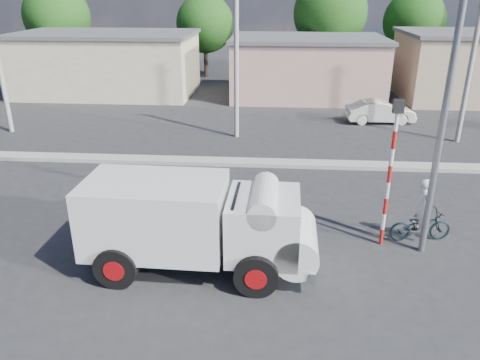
# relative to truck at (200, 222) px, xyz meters

# --- Properties ---
(ground_plane) EXTENTS (120.00, 120.00, 0.00)m
(ground_plane) POSITION_rel_truck_xyz_m (1.94, 0.18, -1.39)
(ground_plane) COLOR #2A2A2D
(ground_plane) RESTS_ON ground
(median) EXTENTS (40.00, 0.80, 0.16)m
(median) POSITION_rel_truck_xyz_m (1.94, 8.18, -1.31)
(median) COLOR #99968E
(median) RESTS_ON ground
(truck) EXTENTS (6.14, 2.60, 2.51)m
(truck) POSITION_rel_truck_xyz_m (0.00, 0.00, 0.00)
(truck) COLOR black
(truck) RESTS_ON ground
(bicycle) EXTENTS (1.94, 0.91, 0.98)m
(bicycle) POSITION_rel_truck_xyz_m (6.33, 2.01, -0.90)
(bicycle) COLOR black
(bicycle) RESTS_ON ground
(cyclist) EXTENTS (0.49, 0.67, 1.69)m
(cyclist) POSITION_rel_truck_xyz_m (6.33, 2.01, -0.55)
(cyclist) COLOR silver
(cyclist) RESTS_ON ground
(car_cream) EXTENTS (3.88, 1.62, 1.25)m
(car_cream) POSITION_rel_truck_xyz_m (7.78, 15.48, -0.77)
(car_cream) COLOR beige
(car_cream) RESTS_ON ground
(traffic_pole) EXTENTS (0.28, 0.18, 4.36)m
(traffic_pole) POSITION_rel_truck_xyz_m (5.14, 1.68, 1.20)
(traffic_pole) COLOR red
(traffic_pole) RESTS_ON ground
(streetlight) EXTENTS (2.34, 0.22, 9.00)m
(streetlight) POSITION_rel_truck_xyz_m (6.08, 1.38, 3.57)
(streetlight) COLOR slate
(streetlight) RESTS_ON ground
(building_row) EXTENTS (37.80, 7.30, 4.44)m
(building_row) POSITION_rel_truck_xyz_m (3.04, 22.18, 0.74)
(building_row) COLOR #C5B995
(building_row) RESTS_ON ground
(tree_row) EXTENTS (43.62, 7.43, 8.42)m
(tree_row) POSITION_rel_truck_xyz_m (5.71, 28.63, 3.60)
(tree_row) COLOR #38281E
(tree_row) RESTS_ON ground
(utility_poles) EXTENTS (35.40, 0.24, 8.00)m
(utility_poles) POSITION_rel_truck_xyz_m (5.19, 12.18, 2.68)
(utility_poles) COLOR #99968E
(utility_poles) RESTS_ON ground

